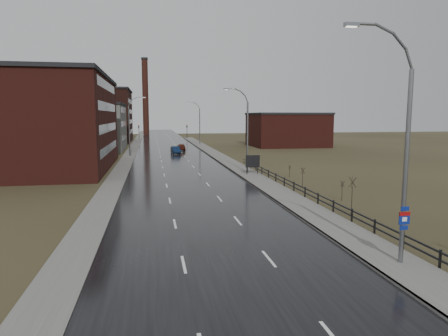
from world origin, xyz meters
name	(u,v)px	position (x,y,z in m)	size (l,w,h in m)	color
ground	(244,296)	(0.00, 0.00, 0.00)	(320.00, 320.00, 0.00)	#2D2819
road	(173,157)	(0.00, 60.00, 0.03)	(14.00, 300.00, 0.06)	black
sidewalk_right	(247,174)	(8.60, 35.00, 0.09)	(3.20, 180.00, 0.18)	#595651
curb_right	(236,174)	(7.08, 35.00, 0.09)	(0.16, 180.00, 0.18)	slate
sidewalk_left	(128,157)	(-8.20, 60.00, 0.06)	(2.40, 260.00, 0.12)	#595651
warehouse_near	(28,123)	(-20.99, 45.00, 6.76)	(22.44, 28.56, 13.50)	#471914
warehouse_mid	(87,127)	(-17.99, 78.00, 5.26)	(16.32, 20.40, 10.50)	slate
warehouse_far	(85,116)	(-22.99, 108.00, 7.76)	(26.52, 24.48, 15.50)	#331611
building_right	(287,129)	(30.30, 82.00, 4.26)	(18.36, 16.32, 8.50)	#471914
smokestack	(145,96)	(-6.00, 150.00, 15.50)	(2.70, 2.70, 30.70)	#331611
streetlight_main	(401,149)	(8.47, 2.00, 6.06)	(3.91, 0.29, 12.11)	slate
streetlight_right_mid	(245,130)	(8.50, 36.00, 5.84)	(3.36, 0.28, 11.35)	slate
streetlight_left	(131,126)	(-7.70, 62.00, 5.84)	(3.36, 0.28, 11.35)	slate
streetlight_right_far	(199,123)	(8.50, 90.00, 5.84)	(3.36, 0.28, 11.35)	slate
guardrail	(308,192)	(10.30, 18.31, 0.71)	(0.10, 53.05, 1.10)	black
shrub_c	(352,194)	(11.71, 12.72, 1.58)	(0.70, 0.74, 2.97)	#382D23
shrub_d	(342,190)	(13.23, 17.38, 0.98)	(0.44, 0.47, 1.85)	#382D23
shrub_e	(303,177)	(12.10, 24.25, 1.18)	(0.53, 0.56, 2.23)	#382D23
shrub_f	(290,171)	(13.21, 31.53, 0.82)	(0.38, 0.40, 1.55)	#382D23
billboard	(253,162)	(9.10, 34.27, 1.75)	(1.89, 0.17, 2.64)	black
traffic_light_left	(139,125)	(-8.00, 120.00, 4.60)	(0.58, 2.73, 5.30)	black
traffic_light_right	(187,125)	(8.00, 120.00, 4.60)	(0.58, 2.73, 5.30)	black
car_near	(176,150)	(0.90, 65.35, 0.74)	(1.57, 4.52, 1.49)	#0A1A36
car_far	(181,147)	(2.63, 73.23, 0.77)	(1.82, 4.52, 1.54)	#48160C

